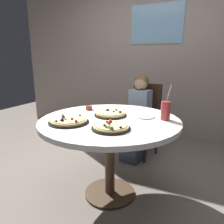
{
  "coord_description": "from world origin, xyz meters",
  "views": [
    {
      "loc": [
        0.75,
        -1.63,
        1.26
      ],
      "look_at": [
        0.0,
        0.05,
        0.8
      ],
      "focal_mm": 33.91,
      "sensor_mm": 36.0,
      "label": 1
    }
  ],
  "objects_px": {
    "dining_table": "(110,129)",
    "pizza_veggie": "(111,114)",
    "diner_child": "(137,122)",
    "sauce_bowl": "(89,108)",
    "pizza_pepperoni": "(69,121)",
    "plate_small": "(145,117)",
    "chair_wooden": "(143,116)",
    "pizza_cheese": "(111,127)",
    "soda_cup": "(166,111)"
  },
  "relations": [
    {
      "from": "plate_small",
      "to": "pizza_pepperoni",
      "type": "bearing_deg",
      "value": -140.61
    },
    {
      "from": "diner_child",
      "to": "sauce_bowl",
      "type": "height_order",
      "value": "diner_child"
    },
    {
      "from": "dining_table",
      "to": "diner_child",
      "type": "height_order",
      "value": "diner_child"
    },
    {
      "from": "pizza_pepperoni",
      "to": "plate_small",
      "type": "height_order",
      "value": "pizza_pepperoni"
    },
    {
      "from": "pizza_veggie",
      "to": "sauce_bowl",
      "type": "height_order",
      "value": "pizza_veggie"
    },
    {
      "from": "pizza_cheese",
      "to": "sauce_bowl",
      "type": "bearing_deg",
      "value": 134.43
    },
    {
      "from": "dining_table",
      "to": "pizza_pepperoni",
      "type": "height_order",
      "value": "pizza_pepperoni"
    },
    {
      "from": "dining_table",
      "to": "diner_child",
      "type": "relative_size",
      "value": 1.14
    },
    {
      "from": "chair_wooden",
      "to": "sauce_bowl",
      "type": "relative_size",
      "value": 13.57
    },
    {
      "from": "dining_table",
      "to": "pizza_veggie",
      "type": "xyz_separation_m",
      "value": [
        -0.04,
        0.1,
        0.11
      ]
    },
    {
      "from": "dining_table",
      "to": "pizza_cheese",
      "type": "height_order",
      "value": "pizza_cheese"
    },
    {
      "from": "pizza_veggie",
      "to": "pizza_pepperoni",
      "type": "distance_m",
      "value": 0.41
    },
    {
      "from": "soda_cup",
      "to": "plate_small",
      "type": "bearing_deg",
      "value": 176.85
    },
    {
      "from": "pizza_pepperoni",
      "to": "plate_small",
      "type": "distance_m",
      "value": 0.68
    },
    {
      "from": "pizza_pepperoni",
      "to": "sauce_bowl",
      "type": "xyz_separation_m",
      "value": [
        -0.08,
        0.47,
        0.0
      ]
    },
    {
      "from": "dining_table",
      "to": "chair_wooden",
      "type": "relative_size",
      "value": 1.3
    },
    {
      "from": "chair_wooden",
      "to": "pizza_veggie",
      "type": "relative_size",
      "value": 3.17
    },
    {
      "from": "chair_wooden",
      "to": "diner_child",
      "type": "distance_m",
      "value": 0.19
    },
    {
      "from": "soda_cup",
      "to": "sauce_bowl",
      "type": "xyz_separation_m",
      "value": [
        -0.79,
        0.05,
        -0.06
      ]
    },
    {
      "from": "chair_wooden",
      "to": "diner_child",
      "type": "bearing_deg",
      "value": -100.44
    },
    {
      "from": "sauce_bowl",
      "to": "soda_cup",
      "type": "bearing_deg",
      "value": -3.58
    },
    {
      "from": "sauce_bowl",
      "to": "plate_small",
      "type": "bearing_deg",
      "value": -3.71
    },
    {
      "from": "diner_child",
      "to": "sauce_bowl",
      "type": "xyz_separation_m",
      "value": [
        -0.32,
        -0.63,
        0.29
      ]
    },
    {
      "from": "dining_table",
      "to": "pizza_pepperoni",
      "type": "xyz_separation_m",
      "value": [
        -0.26,
        -0.25,
        0.11
      ]
    },
    {
      "from": "dining_table",
      "to": "pizza_pepperoni",
      "type": "bearing_deg",
      "value": -136.07
    },
    {
      "from": "plate_small",
      "to": "chair_wooden",
      "type": "bearing_deg",
      "value": 106.27
    },
    {
      "from": "diner_child",
      "to": "chair_wooden",
      "type": "bearing_deg",
      "value": 79.56
    },
    {
      "from": "pizza_pepperoni",
      "to": "soda_cup",
      "type": "xyz_separation_m",
      "value": [
        0.71,
        0.42,
        0.06
      ]
    },
    {
      "from": "soda_cup",
      "to": "plate_small",
      "type": "xyz_separation_m",
      "value": [
        -0.18,
        0.01,
        -0.08
      ]
    },
    {
      "from": "diner_child",
      "to": "soda_cup",
      "type": "height_order",
      "value": "diner_child"
    },
    {
      "from": "chair_wooden",
      "to": "plate_small",
      "type": "xyz_separation_m",
      "value": [
        0.25,
        -0.85,
        0.22
      ]
    },
    {
      "from": "diner_child",
      "to": "dining_table",
      "type": "bearing_deg",
      "value": -88.99
    },
    {
      "from": "pizza_cheese",
      "to": "diner_child",
      "type": "bearing_deg",
      "value": 97.37
    },
    {
      "from": "pizza_veggie",
      "to": "pizza_pepperoni",
      "type": "relative_size",
      "value": 0.9
    },
    {
      "from": "diner_child",
      "to": "sauce_bowl",
      "type": "bearing_deg",
      "value": -117.1
    },
    {
      "from": "chair_wooden",
      "to": "pizza_veggie",
      "type": "bearing_deg",
      "value": -93.38
    },
    {
      "from": "dining_table",
      "to": "diner_child",
      "type": "xyz_separation_m",
      "value": [
        -0.01,
        0.85,
        -0.17
      ]
    },
    {
      "from": "diner_child",
      "to": "pizza_pepperoni",
      "type": "height_order",
      "value": "diner_child"
    },
    {
      "from": "soda_cup",
      "to": "sauce_bowl",
      "type": "height_order",
      "value": "soda_cup"
    },
    {
      "from": "pizza_veggie",
      "to": "soda_cup",
      "type": "xyz_separation_m",
      "value": [
        0.49,
        0.07,
        0.06
      ]
    },
    {
      "from": "dining_table",
      "to": "plate_small",
      "type": "xyz_separation_m",
      "value": [
        0.27,
        0.18,
        0.1
      ]
    },
    {
      "from": "chair_wooden",
      "to": "soda_cup",
      "type": "height_order",
      "value": "soda_cup"
    },
    {
      "from": "pizza_veggie",
      "to": "pizza_pepperoni",
      "type": "height_order",
      "value": "same"
    },
    {
      "from": "sauce_bowl",
      "to": "plate_small",
      "type": "relative_size",
      "value": 0.39
    },
    {
      "from": "pizza_pepperoni",
      "to": "sauce_bowl",
      "type": "relative_size",
      "value": 4.75
    },
    {
      "from": "soda_cup",
      "to": "plate_small",
      "type": "height_order",
      "value": "soda_cup"
    },
    {
      "from": "pizza_pepperoni",
      "to": "sauce_bowl",
      "type": "bearing_deg",
      "value": 99.61
    },
    {
      "from": "pizza_cheese",
      "to": "soda_cup",
      "type": "bearing_deg",
      "value": 52.9
    },
    {
      "from": "pizza_veggie",
      "to": "plate_small",
      "type": "distance_m",
      "value": 0.31
    },
    {
      "from": "diner_child",
      "to": "plate_small",
      "type": "bearing_deg",
      "value": -67.27
    }
  ]
}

